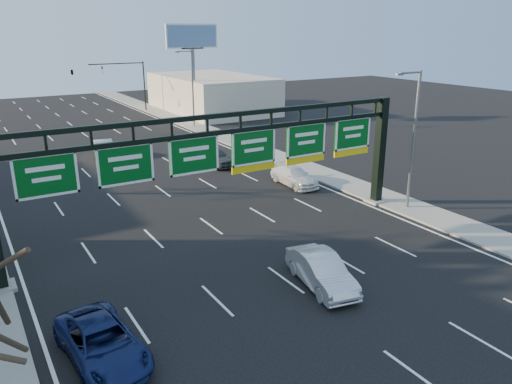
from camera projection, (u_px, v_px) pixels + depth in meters
ground at (311, 298)px, 22.25m from camera, size 160.00×160.00×0.00m
sidewalk_right at (289, 161)px, 44.78m from camera, size 3.00×120.00×0.12m
lane_markings at (153, 184)px, 38.48m from camera, size 21.60×120.00×0.01m
sign_gantry at (227, 159)px, 27.37m from camera, size 24.60×1.20×7.20m
building_right_distant at (211, 93)px, 71.91m from camera, size 12.00×20.00×5.00m
streetlight_near at (413, 134)px, 31.68m from camera, size 2.15×0.22×9.00m
streetlight_far at (192, 84)px, 59.28m from camera, size 2.15×0.22×9.00m
billboard_right at (192, 48)px, 63.32m from camera, size 7.00×0.50×12.00m
traffic_signal_mast at (100, 74)px, 67.98m from camera, size 10.16×0.54×7.00m
car_blue_suv at (102, 343)px, 17.93m from camera, size 2.76×5.23×1.40m
car_silver_sedan at (321, 271)px, 23.07m from camera, size 2.45×4.89×1.54m
car_white_wagon at (294, 176)px, 38.16m from camera, size 2.01×4.76×1.37m
car_grey_far at (214, 157)px, 43.54m from camera, size 2.51×4.83×1.57m
car_silver_distant at (104, 149)px, 46.26m from camera, size 2.40×4.90×1.55m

